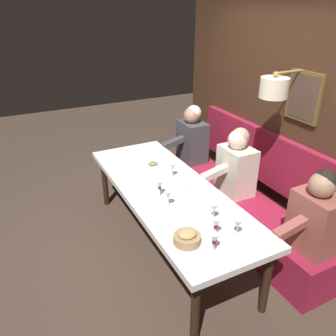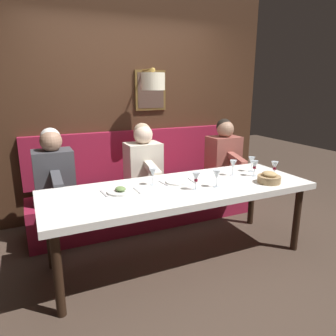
# 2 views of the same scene
# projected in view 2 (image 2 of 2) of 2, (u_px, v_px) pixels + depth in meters

# --- Properties ---
(ground_plane) EXTENTS (12.00, 12.00, 0.00)m
(ground_plane) POSITION_uv_depth(u_px,v_px,m) (179.00, 257.00, 3.09)
(ground_plane) COLOR #423328
(dining_table) EXTENTS (0.90, 2.51, 0.74)m
(dining_table) POSITION_uv_depth(u_px,v_px,m) (180.00, 193.00, 2.92)
(dining_table) COLOR silver
(dining_table) RESTS_ON ground_plane
(banquette_bench) EXTENTS (0.52, 2.71, 0.45)m
(banquette_bench) POSITION_uv_depth(u_px,v_px,m) (147.00, 206.00, 3.82)
(banquette_bench) COLOR maroon
(banquette_bench) RESTS_ON ground_plane
(back_wall_panel) EXTENTS (0.59, 3.91, 2.90)m
(back_wall_panel) POSITION_uv_depth(u_px,v_px,m) (130.00, 109.00, 4.03)
(back_wall_panel) COLOR #422819
(back_wall_panel) RESTS_ON ground_plane
(diner_nearest) EXTENTS (0.60, 0.40, 0.79)m
(diner_nearest) POSITION_uv_depth(u_px,v_px,m) (224.00, 151.00, 4.10)
(diner_nearest) COLOR #934C42
(diner_nearest) RESTS_ON banquette_bench
(diner_near) EXTENTS (0.60, 0.40, 0.79)m
(diner_near) POSITION_uv_depth(u_px,v_px,m) (143.00, 160.00, 3.64)
(diner_near) COLOR beige
(diner_near) RESTS_ON banquette_bench
(diner_middle) EXTENTS (0.60, 0.40, 0.79)m
(diner_middle) POSITION_uv_depth(u_px,v_px,m) (54.00, 169.00, 3.24)
(diner_middle) COLOR #3D3D42
(diner_middle) RESTS_ON banquette_bench
(place_setting_0) EXTENTS (0.24, 0.31, 0.05)m
(place_setting_0) POSITION_uv_depth(u_px,v_px,m) (121.00, 191.00, 2.75)
(place_setting_0) COLOR silver
(place_setting_0) RESTS_ON dining_table
(place_setting_1) EXTENTS (0.24, 0.32, 0.01)m
(place_setting_1) POSITION_uv_depth(u_px,v_px,m) (178.00, 182.00, 3.03)
(place_setting_1) COLOR white
(place_setting_1) RESTS_ON dining_table
(wine_glass_0) EXTENTS (0.07, 0.07, 0.16)m
(wine_glass_0) POSITION_uv_depth(u_px,v_px,m) (275.00, 166.00, 3.18)
(wine_glass_0) COLOR silver
(wine_glass_0) RESTS_ON dining_table
(wine_glass_1) EXTENTS (0.07, 0.07, 0.16)m
(wine_glass_1) POSITION_uv_depth(u_px,v_px,m) (196.00, 177.00, 2.79)
(wine_glass_1) COLOR silver
(wine_glass_1) RESTS_ON dining_table
(wine_glass_2) EXTENTS (0.07, 0.07, 0.16)m
(wine_glass_2) POSITION_uv_depth(u_px,v_px,m) (233.00, 165.00, 3.24)
(wine_glass_2) COLOR silver
(wine_glass_2) RESTS_ON dining_table
(wine_glass_3) EXTENTS (0.07, 0.07, 0.16)m
(wine_glass_3) POSITION_uv_depth(u_px,v_px,m) (252.00, 161.00, 3.39)
(wine_glass_3) COLOR silver
(wine_glass_3) RESTS_ON dining_table
(wine_glass_4) EXTENTS (0.07, 0.07, 0.16)m
(wine_glass_4) POSITION_uv_depth(u_px,v_px,m) (217.00, 175.00, 2.86)
(wine_glass_4) COLOR silver
(wine_glass_4) RESTS_ON dining_table
(wine_glass_5) EXTENTS (0.07, 0.07, 0.16)m
(wine_glass_5) POSITION_uv_depth(u_px,v_px,m) (254.00, 165.00, 3.23)
(wine_glass_5) COLOR silver
(wine_glass_5) RESTS_ON dining_table
(wine_glass_6) EXTENTS (0.07, 0.07, 0.16)m
(wine_glass_6) POSITION_uv_depth(u_px,v_px,m) (153.00, 173.00, 2.93)
(wine_glass_6) COLOR silver
(wine_glass_6) RESTS_ON dining_table
(bread_bowl) EXTENTS (0.22, 0.22, 0.12)m
(bread_bowl) POSITION_uv_depth(u_px,v_px,m) (269.00, 178.00, 3.01)
(bread_bowl) COLOR #9E7F56
(bread_bowl) RESTS_ON dining_table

